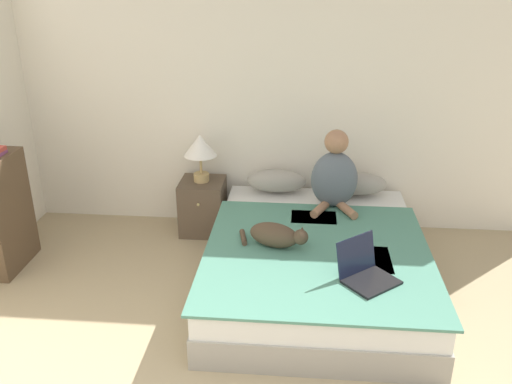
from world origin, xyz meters
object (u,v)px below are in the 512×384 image
(bed, at_px, (316,263))
(pillow_near, at_px, (277,181))
(person_sitting, at_px, (335,175))
(bookshelf, at_px, (1,213))
(pillow_far, at_px, (356,183))
(table_lamp, at_px, (200,148))
(nightstand, at_px, (203,206))
(cat_tabby, at_px, (276,235))
(laptop_open, at_px, (366,272))

(bed, bearing_deg, pillow_near, 111.61)
(person_sitting, relative_size, bookshelf, 0.71)
(pillow_far, xyz_separation_m, table_lamp, (-1.41, -0.05, 0.31))
(nightstand, bearing_deg, table_lamp, 130.22)
(pillow_near, relative_size, cat_tabby, 1.04)
(bed, distance_m, pillow_far, 1.03)
(person_sitting, xyz_separation_m, cat_tabby, (-0.45, -0.76, -0.19))
(bed, xyz_separation_m, bookshelf, (-2.55, 0.08, 0.28))
(person_sitting, xyz_separation_m, bookshelf, (-2.70, -0.53, -0.22))
(person_sitting, height_order, nightstand, person_sitting)
(pillow_near, xyz_separation_m, cat_tabby, (0.06, -1.05, -0.01))
(bed, height_order, bookshelf, bookshelf)
(pillow_near, height_order, laptop_open, laptop_open)
(laptop_open, bearing_deg, nightstand, 93.54)
(pillow_near, distance_m, table_lamp, 0.75)
(pillow_near, height_order, pillow_far, same)
(nightstand, height_order, bookshelf, bookshelf)
(pillow_far, bearing_deg, person_sitting, -126.29)
(bed, xyz_separation_m, laptop_open, (0.31, -0.55, 0.26))
(cat_tabby, bearing_deg, nightstand, 144.35)
(nightstand, distance_m, bookshelf, 1.71)
(person_sitting, height_order, table_lamp, person_sitting)
(bed, xyz_separation_m, pillow_far, (0.36, 0.91, 0.31))
(laptop_open, bearing_deg, table_lamp, 93.53)
(pillow_near, bearing_deg, table_lamp, -176.18)
(person_sitting, bearing_deg, nightstand, 168.33)
(bed, relative_size, bookshelf, 2.20)
(table_lamp, distance_m, bookshelf, 1.73)
(cat_tabby, xyz_separation_m, laptop_open, (0.62, -0.40, -0.04))
(person_sitting, distance_m, nightstand, 1.29)
(pillow_near, relative_size, person_sitting, 0.80)
(laptop_open, bearing_deg, pillow_far, 47.73)
(pillow_near, height_order, bookshelf, bookshelf)
(laptop_open, relative_size, nightstand, 0.90)
(cat_tabby, xyz_separation_m, nightstand, (-0.74, 1.00, -0.25))
(cat_tabby, distance_m, table_lamp, 1.29)
(pillow_near, bearing_deg, laptop_open, -65.27)
(pillow_near, relative_size, nightstand, 1.09)
(pillow_near, distance_m, bookshelf, 2.34)
(bed, height_order, nightstand, nightstand)
(nightstand, xyz_separation_m, bookshelf, (-1.51, -0.78, 0.23))
(bed, relative_size, cat_tabby, 4.00)
(bed, height_order, person_sitting, person_sitting)
(person_sitting, height_order, laptop_open, person_sitting)
(pillow_near, height_order, nightstand, pillow_near)
(bed, bearing_deg, person_sitting, 76.88)
(pillow_near, xyz_separation_m, person_sitting, (0.50, -0.29, 0.18))
(pillow_near, distance_m, nightstand, 0.73)
(pillow_far, bearing_deg, table_lamp, -178.14)
(cat_tabby, bearing_deg, table_lamp, 144.36)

